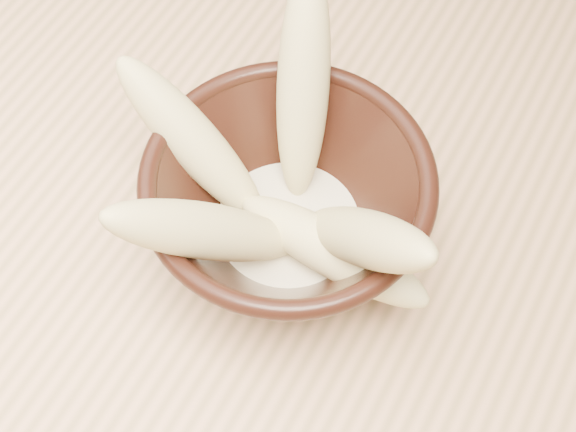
{
  "coord_description": "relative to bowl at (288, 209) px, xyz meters",
  "views": [
    {
      "loc": [
        -0.11,
        -0.19,
        1.23
      ],
      "look_at": [
        -0.23,
        0.03,
        0.8
      ],
      "focal_mm": 50.0,
      "sensor_mm": 36.0,
      "label": 1
    }
  ],
  "objects": [
    {
      "name": "banana_right",
      "position": [
        0.06,
        -0.01,
        0.04
      ],
      "size": [
        0.12,
        0.09,
        0.13
      ],
      "primitive_type": "ellipsoid",
      "rotation": [
        0.71,
        0.0,
        1.08
      ],
      "color": "#DCCD82",
      "rests_on": "bowl"
    },
    {
      "name": "banana_left",
      "position": [
        -0.07,
        0.0,
        0.02
      ],
      "size": [
        0.12,
        0.05,
        0.11
      ],
      "primitive_type": "ellipsoid",
      "rotation": [
        0.84,
        0.0,
        -1.68
      ],
      "color": "#DCCD82",
      "rests_on": "bowl"
    },
    {
      "name": "banana_front",
      "position": [
        -0.02,
        -0.05,
        0.03
      ],
      "size": [
        0.11,
        0.12,
        0.13
      ],
      "primitive_type": "ellipsoid",
      "rotation": [
        0.79,
        0.0,
        -0.68
      ],
      "color": "#DCCD82",
      "rests_on": "bowl"
    },
    {
      "name": "milk_puddle",
      "position": [
        0.0,
        0.0,
        -0.02
      ],
      "size": [
        0.1,
        0.1,
        0.01
      ],
      "primitive_type": "cylinder",
      "color": "beige",
      "rests_on": "bowl"
    },
    {
      "name": "banana_upright",
      "position": [
        -0.02,
        0.06,
        0.04
      ],
      "size": [
        0.07,
        0.11,
        0.14
      ],
      "primitive_type": "ellipsoid",
      "rotation": [
        0.57,
        0.0,
        3.56
      ],
      "color": "#DCCD82",
      "rests_on": "bowl"
    },
    {
      "name": "bowl",
      "position": [
        0.0,
        0.0,
        0.0
      ],
      "size": [
        0.18,
        0.18,
        0.1
      ],
      "rotation": [
        0.0,
        0.0,
        -0.08
      ],
      "color": "black",
      "rests_on": "table"
    },
    {
      "name": "banana_across",
      "position": [
        0.04,
        -0.01,
        0.0
      ],
      "size": [
        0.14,
        0.05,
        0.04
      ],
      "primitive_type": "ellipsoid",
      "rotation": [
        1.5,
        0.0,
        1.47
      ],
      "color": "#DCCD82",
      "rests_on": "bowl"
    }
  ]
}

